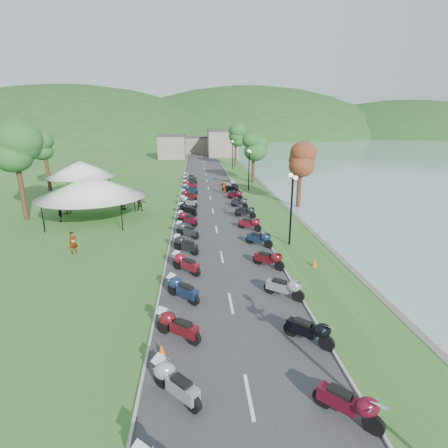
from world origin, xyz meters
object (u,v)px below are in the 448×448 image
object	(u,v)px
vendor_tent_main	(92,199)
pedestrian_c	(61,222)
pedestrian_a	(75,254)
pedestrian_b	(127,203)

from	to	relation	value
vendor_tent_main	pedestrian_c	bearing A→B (deg)	-177.14
pedestrian_a	pedestrian_c	bearing A→B (deg)	68.60
pedestrian_c	pedestrian_a	bearing A→B (deg)	-0.95
vendor_tent_main	pedestrian_a	world-z (taller)	vendor_tent_main
vendor_tent_main	pedestrian_b	world-z (taller)	vendor_tent_main
pedestrian_a	pedestrian_b	xyz separation A→B (m)	(0.74, 14.88, 0.00)
pedestrian_b	pedestrian_c	distance (m)	8.37
pedestrian_b	vendor_tent_main	bearing A→B (deg)	74.00
vendor_tent_main	pedestrian_c	size ratio (longest dim) A/B	3.99
vendor_tent_main	pedestrian_a	distance (m)	8.22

